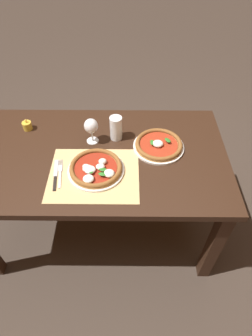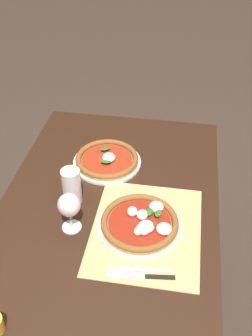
{
  "view_description": "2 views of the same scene",
  "coord_description": "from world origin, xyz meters",
  "px_view_note": "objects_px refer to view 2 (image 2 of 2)",
  "views": [
    {
      "loc": [
        0.18,
        -1.13,
        1.83
      ],
      "look_at": [
        0.17,
        -0.15,
        0.79
      ],
      "focal_mm": 30.0,
      "sensor_mm": 36.0,
      "label": 1
    },
    {
      "loc": [
        -0.94,
        -0.24,
        1.79
      ],
      "look_at": [
        0.22,
        -0.05,
        0.83
      ],
      "focal_mm": 42.0,
      "sensor_mm": 36.0,
      "label": 2
    }
  ],
  "objects_px": {
    "wine_glass": "(69,206)",
    "pizza_far": "(107,160)",
    "pint_glass": "(72,187)",
    "fork": "(138,270)",
    "knife": "(141,276)",
    "pizza_near": "(141,223)"
  },
  "relations": [
    {
      "from": "pint_glass",
      "to": "knife",
      "type": "bearing_deg",
      "value": -135.39
    },
    {
      "from": "wine_glass",
      "to": "pint_glass",
      "type": "bearing_deg",
      "value": 13.17
    },
    {
      "from": "wine_glass",
      "to": "fork",
      "type": "xyz_separation_m",
      "value": [
        -0.15,
        -0.26,
        -0.1
      ]
    },
    {
      "from": "knife",
      "to": "wine_glass",
      "type": "bearing_deg",
      "value": 57.92
    },
    {
      "from": "pizza_far",
      "to": "knife",
      "type": "height_order",
      "value": "pizza_far"
    },
    {
      "from": "pizza_near",
      "to": "pint_glass",
      "type": "relative_size",
      "value": 2.06
    },
    {
      "from": "pizza_far",
      "to": "pint_glass",
      "type": "xyz_separation_m",
      "value": [
        -0.24,
        0.08,
        0.05
      ]
    },
    {
      "from": "wine_glass",
      "to": "knife",
      "type": "relative_size",
      "value": 0.72
    },
    {
      "from": "pizza_far",
      "to": "pint_glass",
      "type": "distance_m",
      "value": 0.26
    },
    {
      "from": "pint_glass",
      "to": "knife",
      "type": "height_order",
      "value": "pint_glass"
    },
    {
      "from": "pint_glass",
      "to": "pizza_far",
      "type": "bearing_deg",
      "value": -18.95
    },
    {
      "from": "wine_glass",
      "to": "pizza_far",
      "type": "bearing_deg",
      "value": -7.73
    },
    {
      "from": "fork",
      "to": "pizza_far",
      "type": "bearing_deg",
      "value": 21.44
    },
    {
      "from": "pint_glass",
      "to": "fork",
      "type": "relative_size",
      "value": 0.72
    },
    {
      "from": "wine_glass",
      "to": "pint_glass",
      "type": "height_order",
      "value": "wine_glass"
    },
    {
      "from": "pizza_near",
      "to": "pizza_far",
      "type": "bearing_deg",
      "value": 29.02
    },
    {
      "from": "pizza_far",
      "to": "fork",
      "type": "bearing_deg",
      "value": -158.56
    },
    {
      "from": "pizza_far",
      "to": "fork",
      "type": "xyz_separation_m",
      "value": [
        -0.53,
        -0.21,
        -0.01
      ]
    },
    {
      "from": "pizza_near",
      "to": "pizza_far",
      "type": "xyz_separation_m",
      "value": [
        0.34,
        0.19,
        -0.0
      ]
    },
    {
      "from": "wine_glass",
      "to": "fork",
      "type": "bearing_deg",
      "value": -119.6
    },
    {
      "from": "fork",
      "to": "knife",
      "type": "xyz_separation_m",
      "value": [
        -0.02,
        -0.01,
        0.0
      ]
    },
    {
      "from": "pizza_far",
      "to": "pizza_near",
      "type": "bearing_deg",
      "value": -150.98
    }
  ]
}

